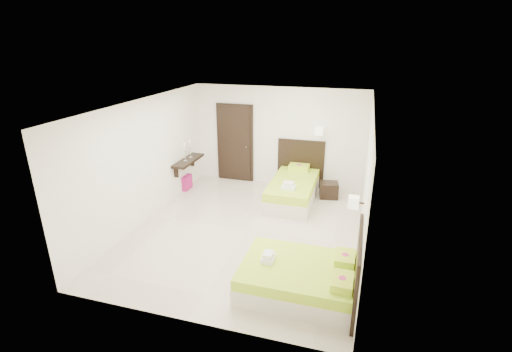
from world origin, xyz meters
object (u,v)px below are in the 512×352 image
(bed_double, at_px, (303,277))
(nightstand, at_px, (329,190))
(bed_single, at_px, (294,188))
(ottoman, at_px, (183,182))

(bed_double, height_order, nightstand, bed_double)
(bed_double, bearing_deg, bed_single, 103.40)
(bed_single, distance_m, bed_double, 3.55)
(bed_double, bearing_deg, nightstand, 90.02)
(bed_single, height_order, bed_double, bed_single)
(bed_double, distance_m, nightstand, 3.82)
(nightstand, distance_m, ottoman, 3.78)
(bed_single, relative_size, nightstand, 4.67)
(bed_single, bearing_deg, ottoman, -177.17)
(bed_single, distance_m, ottoman, 2.93)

